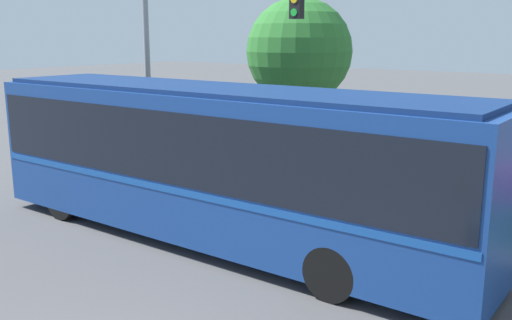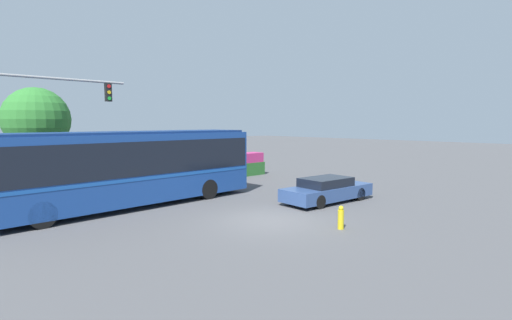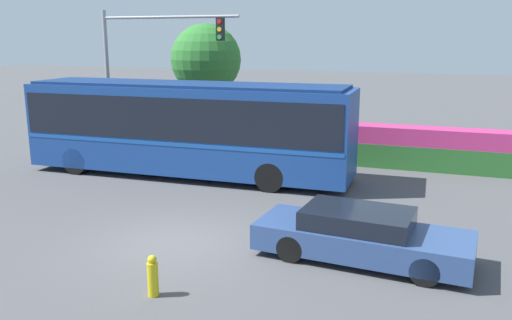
# 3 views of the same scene
# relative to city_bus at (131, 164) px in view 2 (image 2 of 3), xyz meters

# --- Properties ---
(ground_plane) EXTENTS (140.00, 140.00, 0.00)m
(ground_plane) POSITION_rel_city_bus_xyz_m (2.73, -6.15, -1.96)
(ground_plane) COLOR #4C4C4F
(city_bus) EXTENTS (12.25, 2.92, 3.44)m
(city_bus) POSITION_rel_city_bus_xyz_m (0.00, 0.00, 0.00)
(city_bus) COLOR navy
(city_bus) RESTS_ON ground
(sedan_foreground) EXTENTS (5.01, 2.18, 1.20)m
(sedan_foreground) POSITION_rel_city_bus_xyz_m (7.30, -5.62, -1.37)
(sedan_foreground) COLOR navy
(sedan_foreground) RESTS_ON ground
(traffic_light_pole) EXTENTS (6.33, 0.24, 6.18)m
(traffic_light_pole) POSITION_rel_city_bus_xyz_m (-3.48, 2.73, 2.24)
(traffic_light_pole) COLOR gray
(traffic_light_pole) RESTS_ON ground
(flowering_hedge) EXTENTS (10.62, 1.14, 1.63)m
(flowering_hedge) POSITION_rel_city_bus_xyz_m (6.87, 4.08, -1.16)
(flowering_hedge) COLOR #286028
(flowering_hedge) RESTS_ON ground
(street_tree_left) EXTENTS (3.39, 3.39, 5.71)m
(street_tree_left) POSITION_rel_city_bus_xyz_m (-2.17, 6.42, 2.04)
(street_tree_left) COLOR brown
(street_tree_left) RESTS_ON ground
(fire_hydrant) EXTENTS (0.22, 0.22, 0.86)m
(fire_hydrant) POSITION_rel_city_bus_xyz_m (3.69, -8.83, -1.54)
(fire_hydrant) COLOR gold
(fire_hydrant) RESTS_ON ground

